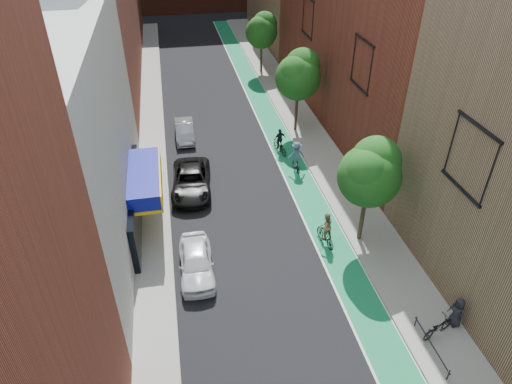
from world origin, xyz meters
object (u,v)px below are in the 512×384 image
cyclist_lane_near (325,231)px  pedestrian (457,312)px  cyclist_lane_mid (280,144)px  cyclist_lane_far (296,157)px  parked_car_white (196,262)px  parked_car_silver (185,131)px  parked_car_black (191,181)px

cyclist_lane_near → pedestrian: cyclist_lane_near is taller
cyclist_lane_mid → cyclist_lane_far: bearing=86.1°
parked_car_white → pedestrian: pedestrian is taller
parked_car_white → cyclist_lane_far: bearing=49.8°
parked_car_white → cyclist_lane_mid: bearing=58.9°
parked_car_silver → cyclist_lane_mid: size_ratio=2.04×
cyclist_lane_mid → cyclist_lane_near: bearing=75.5°
parked_car_black → pedestrian: 17.52m
parked_car_black → parked_car_silver: parked_car_black is taller
parked_car_white → parked_car_black: size_ratio=0.80×
cyclist_lane_near → parked_car_silver: bearing=-76.1°
parked_car_black → cyclist_lane_near: size_ratio=2.64×
parked_car_black → pedestrian: pedestrian is taller
cyclist_lane_mid → parked_car_white: bearing=43.1°
parked_car_white → parked_car_black: 7.81m
cyclist_lane_far → parked_car_black: bearing=3.6°
cyclist_lane_far → parked_car_silver: bearing=-45.7°
parked_car_black → cyclist_lane_mid: bearing=34.0°
parked_car_white → parked_car_silver: (0.38, 15.31, -0.07)m
parked_car_white → cyclist_lane_mid: cyclist_lane_mid is taller
cyclist_lane_near → cyclist_lane_mid: bearing=-101.8°
cyclist_lane_mid → parked_car_black: bearing=14.1°
parked_car_white → parked_car_silver: parked_car_white is taller
cyclist_lane_near → pedestrian: 7.88m
parked_car_silver → cyclist_lane_mid: (6.91, -3.68, 0.03)m
parked_car_white → cyclist_lane_mid: 13.73m
parked_car_silver → cyclist_lane_mid: 7.83m
parked_car_silver → pedestrian: size_ratio=2.51×
cyclist_lane_near → cyclist_lane_far: cyclist_lane_far is taller
cyclist_lane_mid → cyclist_lane_far: (0.52, -2.70, 0.37)m
cyclist_lane_far → pedestrian: size_ratio=1.37×
parked_car_black → cyclist_lane_near: 9.79m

